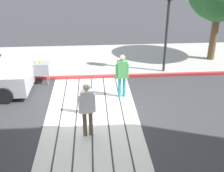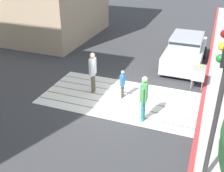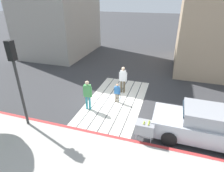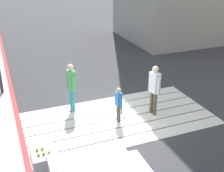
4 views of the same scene
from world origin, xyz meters
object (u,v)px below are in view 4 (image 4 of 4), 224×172
Objects in this scene: pedestrian_adult_lead at (154,87)px; pedestrian_adult_trailing at (71,84)px; pedestrian_child_with_racket at (119,103)px; tennis_ball_cart at (44,160)px.

pedestrian_adult_lead is 2.88m from pedestrian_adult_trailing.
pedestrian_adult_trailing is 1.44× the size of pedestrian_child_with_racket.
pedestrian_adult_trailing is at bearing 65.00° from tennis_ball_cart.
pedestrian_child_with_racket is at bearing -47.34° from pedestrian_adult_trailing.
tennis_ball_cart is 3.50m from pedestrian_child_with_racket.
pedestrian_child_with_racket is (2.83, 2.07, -0.01)m from tennis_ball_cart.
pedestrian_adult_lead reaches higher than pedestrian_adult_trailing.
tennis_ball_cart is at bearing -143.81° from pedestrian_child_with_racket.
pedestrian_adult_lead reaches higher than tennis_ball_cart.
tennis_ball_cart is at bearing -115.00° from pedestrian_adult_trailing.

